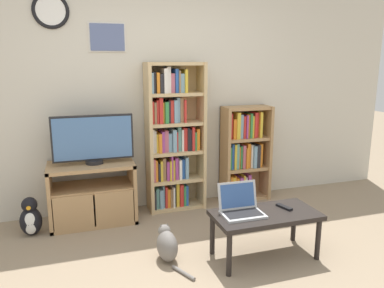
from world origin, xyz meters
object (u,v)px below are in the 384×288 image
Objects in this scene: television at (93,139)px; laptop at (241,206)px; tv_stand at (93,193)px; bookshelf_short at (243,153)px; penguin_figurine at (31,218)px; cat at (167,245)px; remote_near_laptop at (284,207)px; bookshelf_tall at (172,139)px; coffee_table at (265,218)px.

laptop is at bearing -45.95° from television.
laptop is (1.15, -1.15, 0.15)m from tv_stand.
television reaches higher than laptop.
penguin_figurine is (-2.39, -0.28, -0.40)m from bookshelf_short.
laptop reaches higher than cat.
bookshelf_short is at bearing 64.61° from laptop.
bookshelf_short is 2.97× the size of penguin_figurine.
penguin_figurine is at bearing 138.58° from remote_near_laptop.
laptop is at bearing -79.17° from bookshelf_tall.
television is 0.71× the size of bookshelf_short.
television is 2.30× the size of laptop.
bookshelf_tall is at bearing 8.80° from television.
bookshelf_tall is at bearing 100.99° from remote_near_laptop.
coffee_table reaches higher than cat.
coffee_table is at bearing -42.26° from television.
bookshelf_short reaches higher than cat.
penguin_figurine is at bearing 139.89° from cat.
tv_stand is at bearing -175.27° from bookshelf_short.
bookshelf_short is (1.79, 0.15, 0.26)m from tv_stand.
bookshelf_short reaches higher than television.
tv_stand is 2.47× the size of laptop.
bookshelf_short reaches higher than penguin_figurine.
laptop is (-0.64, -1.30, -0.11)m from bookshelf_short.
television is at bearing -175.16° from bookshelf_short.
coffee_table is 1.73× the size of cat.
bookshelf_short reaches higher than laptop.
bookshelf_short is at bearing 0.94° from bookshelf_tall.
laptop is (1.11, -1.15, -0.42)m from television.
bookshelf_tall is 1.83× the size of coffee_table.
laptop reaches higher than remote_near_laptop.
coffee_table is 2.35× the size of penguin_figurine.
cat is at bearing 154.54° from remote_near_laptop.
penguin_figurine is at bearing -168.06° from television.
television is at bearing -0.94° from tv_stand.
television is at bearing 113.84° from cat.
remote_near_laptop is at bearing -0.59° from laptop.
bookshelf_tall is 1.45× the size of bookshelf_short.
coffee_table is 2.24m from penguin_figurine.
bookshelf_short is at bearing 64.10° from remote_near_laptop.
bookshelf_tall is 4.30× the size of penguin_figurine.
laptop is at bearing -17.91° from cat.
cat is 1.43m from penguin_figurine.
bookshelf_tall reaches higher than cat.
laptop reaches higher than penguin_figurine.
bookshelf_tall is 1.36m from cat.
television is 1.87m from coffee_table.
bookshelf_short is 1.26× the size of coffee_table.
penguin_figurine is at bearing 151.42° from coffee_table.
laptop is at bearing -30.13° from penguin_figurine.
television is 0.49× the size of bookshelf_tall.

